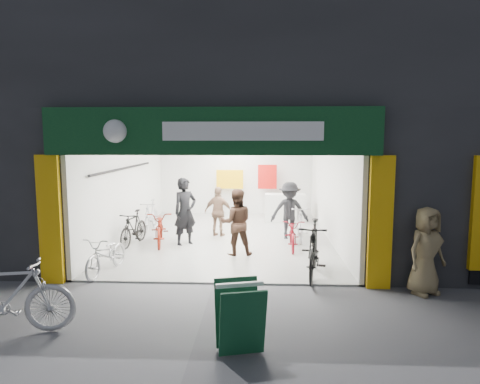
# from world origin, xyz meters

# --- Properties ---
(ground) EXTENTS (60.00, 60.00, 0.00)m
(ground) POSITION_xyz_m (0.00, 0.00, 0.00)
(ground) COLOR #56565B
(ground) RESTS_ON ground
(building) EXTENTS (17.00, 10.27, 8.00)m
(building) POSITION_xyz_m (0.91, 4.99, 4.31)
(building) COLOR #232326
(building) RESTS_ON ground
(bike_left_front) EXTENTS (0.83, 1.69, 0.85)m
(bike_left_front) POSITION_xyz_m (-2.37, 0.60, 0.43)
(bike_left_front) COLOR #A8A8AD
(bike_left_front) RESTS_ON ground
(bike_left_midfront) EXTENTS (0.68, 1.65, 0.97)m
(bike_left_midfront) POSITION_xyz_m (-2.50, 3.00, 0.48)
(bike_left_midfront) COLOR black
(bike_left_midfront) RESTS_ON ground
(bike_left_midback) EXTENTS (0.98, 1.92, 0.96)m
(bike_left_midback) POSITION_xyz_m (-1.80, 3.15, 0.48)
(bike_left_midback) COLOR maroon
(bike_left_midback) RESTS_ON ground
(bike_left_back) EXTENTS (0.49, 1.66, 0.99)m
(bike_left_back) POSITION_xyz_m (-2.50, 4.84, 0.50)
(bike_left_back) COLOR #B4B4B9
(bike_left_back) RESTS_ON ground
(bike_right_front) EXTENTS (0.91, 2.05, 1.19)m
(bike_right_front) POSITION_xyz_m (2.07, 0.60, 0.59)
(bike_right_front) COLOR black
(bike_right_front) RESTS_ON ground
(bike_right_mid) EXTENTS (0.61, 1.62, 0.84)m
(bike_right_mid) POSITION_xyz_m (1.80, 2.83, 0.42)
(bike_right_mid) COLOR maroon
(bike_right_mid) RESTS_ON ground
(bike_right_back) EXTENTS (0.52, 1.76, 1.05)m
(bike_right_back) POSITION_xyz_m (2.07, 3.85, 0.53)
(bike_right_back) COLOR #B5B5BA
(bike_right_back) RESTS_ON ground
(parked_bike) EXTENTS (2.01, 0.94, 1.16)m
(parked_bike) POSITION_xyz_m (-2.80, -2.34, 0.58)
(parked_bike) COLOR #B4B4B9
(parked_bike) RESTS_ON ground
(customer_a) EXTENTS (0.81, 0.78, 1.86)m
(customer_a) POSITION_xyz_m (-1.09, 3.08, 0.93)
(customer_a) COLOR black
(customer_a) RESTS_ON ground
(customer_b) EXTENTS (0.90, 0.75, 1.68)m
(customer_b) POSITION_xyz_m (0.35, 2.14, 0.84)
(customer_b) COLOR #3D261C
(customer_b) RESTS_ON ground
(customer_c) EXTENTS (1.12, 0.68, 1.68)m
(customer_c) POSITION_xyz_m (1.78, 3.91, 0.84)
(customer_c) COLOR black
(customer_c) RESTS_ON ground
(customer_d) EXTENTS (0.95, 0.59, 1.51)m
(customer_d) POSITION_xyz_m (-0.29, 4.14, 0.75)
(customer_d) COLOR #8B6851
(customer_d) RESTS_ON ground
(pedestrian_near) EXTENTS (0.96, 0.84, 1.66)m
(pedestrian_near) POSITION_xyz_m (4.04, -0.32, 0.83)
(pedestrian_near) COLOR olive
(pedestrian_near) RESTS_ON ground
(sandwich_board) EXTENTS (0.75, 0.77, 0.96)m
(sandwich_board) POSITION_xyz_m (0.67, -2.73, 0.53)
(sandwich_board) COLOR #104225
(sandwich_board) RESTS_ON ground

